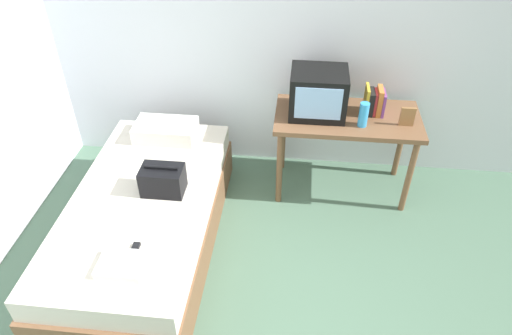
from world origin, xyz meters
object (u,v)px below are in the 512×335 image
(water_bottle, at_px, (363,115))
(folded_towel, at_px, (122,265))
(bed, at_px, (146,221))
(handbag, at_px, (163,180))
(picture_frame, at_px, (407,117))
(pillow, at_px, (166,131))
(magazine, at_px, (113,222))
(book_row, at_px, (374,101))
(tv, at_px, (318,93))
(remote_dark, at_px, (134,252))
(desk, at_px, (346,126))

(water_bottle, height_order, folded_towel, water_bottle)
(folded_towel, bearing_deg, bed, 98.00)
(bed, bearing_deg, handbag, 23.24)
(picture_frame, xyz_separation_m, pillow, (-1.92, -0.01, -0.26))
(magazine, bearing_deg, book_row, 33.87)
(tv, distance_m, magazine, 1.81)
(pillow, bearing_deg, remote_dark, -84.29)
(water_bottle, distance_m, picture_frame, 0.34)
(water_bottle, relative_size, magazine, 0.68)
(folded_towel, bearing_deg, remote_dark, 75.32)
(desk, height_order, pillow, desk)
(book_row, xyz_separation_m, remote_dark, (-1.55, -1.45, -0.34))
(bed, height_order, book_row, book_row)
(book_row, bearing_deg, handbag, -150.96)
(desk, bearing_deg, water_bottle, -53.95)
(magazine, bearing_deg, remote_dark, -48.43)
(handbag, bearing_deg, folded_towel, -95.13)
(desk, xyz_separation_m, water_bottle, (0.10, -0.14, 0.19))
(water_bottle, xyz_separation_m, remote_dark, (-1.46, -1.25, -0.33))
(tv, height_order, folded_towel, tv)
(magazine, relative_size, folded_towel, 1.04)
(handbag, relative_size, magazine, 1.03)
(handbag, bearing_deg, book_row, 29.04)
(bed, xyz_separation_m, tv, (1.23, 0.87, 0.68))
(tv, bearing_deg, desk, -4.56)
(bed, relative_size, desk, 1.72)
(desk, relative_size, folded_towel, 4.14)
(picture_frame, height_order, magazine, picture_frame)
(bed, relative_size, remote_dark, 12.82)
(desk, bearing_deg, pillow, -176.09)
(bed, height_order, tv, tv)
(tv, height_order, book_row, tv)
(picture_frame, bearing_deg, handbag, -158.77)
(book_row, height_order, remote_dark, book_row)
(book_row, relative_size, magazine, 0.79)
(handbag, relative_size, folded_towel, 1.07)
(remote_dark, bearing_deg, magazine, 131.57)
(desk, xyz_separation_m, pillow, (-1.48, -0.10, -0.08))
(picture_frame, distance_m, folded_towel, 2.32)
(magazine, distance_m, folded_towel, 0.42)
(remote_dark, bearing_deg, pillow, 95.71)
(desk, bearing_deg, folded_towel, -132.73)
(tv, bearing_deg, pillow, -174.37)
(pillow, xyz_separation_m, magazine, (-0.10, -1.03, -0.06))
(bed, relative_size, pillow, 3.97)
(magazine, bearing_deg, bed, 70.14)
(pillow, xyz_separation_m, handbag, (0.16, -0.68, 0.03))
(bed, relative_size, picture_frame, 12.97)
(bed, bearing_deg, remote_dark, -77.09)
(desk, distance_m, handbag, 1.54)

